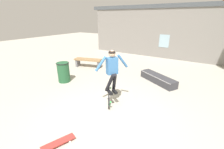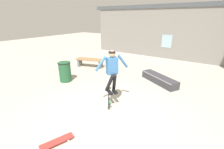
{
  "view_description": "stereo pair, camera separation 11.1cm",
  "coord_description": "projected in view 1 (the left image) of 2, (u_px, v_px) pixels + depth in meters",
  "views": [
    {
      "loc": [
        2.15,
        -3.12,
        2.84
      ],
      "look_at": [
        -0.23,
        0.68,
        1.13
      ],
      "focal_mm": 24.0,
      "sensor_mm": 36.0,
      "label": 1
    },
    {
      "loc": [
        2.25,
        -3.06,
        2.84
      ],
      "look_at": [
        -0.23,
        0.68,
        1.13
      ],
      "focal_mm": 24.0,
      "sensor_mm": 36.0,
      "label": 2
    }
  ],
  "objects": [
    {
      "name": "ground_plane",
      "position": [
        106.0,
        117.0,
        4.55
      ],
      "size": [
        40.0,
        40.0,
        0.0
      ],
      "primitive_type": "plane",
      "color": "#B2AD9E"
    },
    {
      "name": "building_backdrop",
      "position": [
        173.0,
        31.0,
        10.4
      ],
      "size": [
        13.35,
        0.52,
        4.94
      ],
      "color": "gray",
      "rests_on": "ground_plane"
    },
    {
      "name": "park_bench",
      "position": [
        88.0,
        61.0,
        8.99
      ],
      "size": [
        1.7,
        0.92,
        0.52
      ],
      "rotation": [
        0.0,
        0.0,
        0.29
      ],
      "color": "#99754C",
      "rests_on": "ground_plane"
    },
    {
      "name": "skate_ledge",
      "position": [
        158.0,
        79.0,
        6.95
      ],
      "size": [
        1.91,
        1.41,
        0.34
      ],
      "rotation": [
        0.0,
        0.0,
        -0.53
      ],
      "color": "#38383D",
      "rests_on": "ground_plane"
    },
    {
      "name": "trash_bin",
      "position": [
        64.0,
        72.0,
        6.92
      ],
      "size": [
        0.58,
        0.58,
        0.92
      ],
      "color": "#235633",
      "rests_on": "ground_plane"
    },
    {
      "name": "skater",
      "position": [
        112.0,
        68.0,
        4.72
      ],
      "size": [
        0.69,
        0.99,
        1.44
      ],
      "rotation": [
        0.0,
        0.0,
        -0.59
      ],
      "color": "teal"
    },
    {
      "name": "skateboard_flipping",
      "position": [
        109.0,
        96.0,
        5.04
      ],
      "size": [
        0.45,
        0.65,
        0.66
      ],
      "rotation": [
        0.0,
        0.0,
        -1.02
      ],
      "color": "black"
    },
    {
      "name": "skateboard_resting",
      "position": [
        58.0,
        142.0,
        3.54
      ],
      "size": [
        0.47,
        0.8,
        0.08
      ],
      "rotation": [
        0.0,
        0.0,
        4.34
      ],
      "color": "red",
      "rests_on": "ground_plane"
    }
  ]
}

